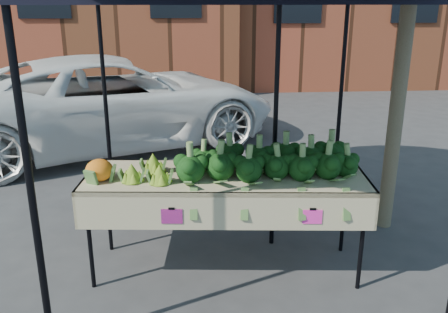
% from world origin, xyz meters
% --- Properties ---
extents(ground, '(90.00, 90.00, 0.00)m').
position_xyz_m(ground, '(0.00, 0.00, 0.00)').
color(ground, '#343437').
extents(table, '(2.46, 1.00, 0.90)m').
position_xyz_m(table, '(0.05, 0.08, 0.45)').
color(table, '#BEB08A').
rests_on(table, ground).
extents(canopy, '(3.16, 3.16, 2.74)m').
position_xyz_m(canopy, '(0.20, 0.58, 1.37)').
color(canopy, black).
rests_on(canopy, ground).
extents(broccoli_heap, '(1.57, 0.60, 0.29)m').
position_xyz_m(broccoli_heap, '(0.41, 0.10, 1.05)').
color(broccoli_heap, black).
rests_on(broccoli_heap, table).
extents(romanesco_cluster, '(0.45, 0.49, 0.22)m').
position_xyz_m(romanesco_cluster, '(-0.61, 0.06, 1.01)').
color(romanesco_cluster, '#85A425').
rests_on(romanesco_cluster, table).
extents(cauliflower_pair, '(0.22, 0.22, 0.20)m').
position_xyz_m(cauliflower_pair, '(-1.00, 0.03, 1.00)').
color(cauliflower_pair, orange).
rests_on(cauliflower_pair, table).
extents(street_tree, '(2.19, 2.19, 4.32)m').
position_xyz_m(street_tree, '(1.83, 0.81, 2.16)').
color(street_tree, '#1E4C14').
rests_on(street_tree, ground).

